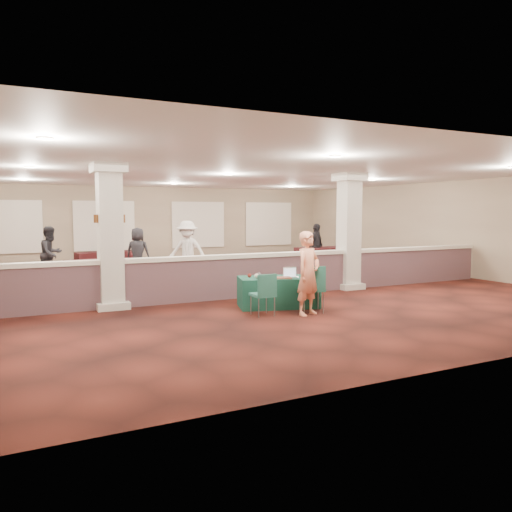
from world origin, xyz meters
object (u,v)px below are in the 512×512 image
woman (308,273)px  conf_chair_main (313,285)px  conf_chair_side (264,291)px  attendee_c (316,246)px  near_table (278,292)px  far_table_front_right (399,264)px  attendee_a (51,254)px  attendee_b (187,250)px  far_table_back_right (322,258)px  far_table_back_left (99,261)px  far_table_front_center (180,276)px  far_table_front_left (100,272)px  far_table_back_center (112,260)px  attendee_d (138,252)px

woman → conf_chair_main: bearing=17.0°
conf_chair_side → attendee_c: attendee_c is taller
near_table → far_table_front_right: size_ratio=0.94×
far_table_front_right → attendee_a: (-10.83, 3.70, 0.47)m
attendee_a → attendee_b: attendee_b is taller
attendee_a → attendee_c: bearing=-45.0°
attendee_c → far_table_back_right: bearing=-46.3°
far_table_back_left → attendee_c: 8.24m
far_table_front_center → attendee_b: size_ratio=1.05×
far_table_front_left → attendee_c: (8.17, 0.76, 0.49)m
near_table → far_table_back_left: (-2.42, 9.50, -0.01)m
woman → attendee_a: bearing=98.5°
far_table_front_left → attendee_c: attendee_c is taller
far_table_back_right → conf_chair_main: bearing=-125.4°
far_table_front_center → woman: bearing=-72.6°
far_table_front_left → far_table_back_left: far_table_front_left is taller
far_table_back_center → woman: bearing=-79.1°
conf_chair_main → attendee_b: bearing=114.1°
far_table_front_center → attendee_b: 2.31m
far_table_front_right → far_table_back_right: (-1.20, 2.90, 0.02)m
conf_chair_main → far_table_front_left: (-3.35, 6.40, -0.22)m
conf_chair_main → far_table_back_center: (-2.25, 10.40, -0.26)m
far_table_back_right → far_table_back_center: bearing=155.7°
far_table_front_right → far_table_back_left: size_ratio=1.17×
far_table_front_left → attendee_d: size_ratio=1.12×
far_table_front_left → far_table_back_right: 8.43m
near_table → far_table_back_right: 8.21m
far_table_back_left → far_table_back_right: (7.80, -3.30, 0.07)m
far_table_back_left → attendee_c: (7.57, -3.23, 0.53)m
conf_chair_side → far_table_front_left: (-2.26, 6.28, -0.15)m
far_table_back_left → far_table_back_right: 8.47m
conf_chair_main → attendee_a: attendee_a is taller
far_table_front_center → far_table_back_right: size_ratio=1.00×
far_table_front_left → far_table_back_center: (1.10, 3.99, -0.04)m
near_table → far_table_front_right: bearing=43.1°
near_table → attendee_a: 8.20m
attendee_a → far_table_back_left: bearing=13.2°
woman → far_table_front_right: bearing=14.1°
attendee_c → far_table_back_left: bearing=126.7°
far_table_front_right → attendee_c: bearing=115.8°
woman → far_table_back_left: bearing=83.5°
far_table_back_right → attendee_c: bearing=163.8°
conf_chair_main → attendee_b: attendee_b is taller
far_table_back_center → attendee_c: bearing=-24.6°
far_table_back_center → attendee_c: attendee_c is taller
conf_chair_main → far_table_front_left: bearing=135.7°
far_table_front_left → far_table_front_center: 2.83m
far_table_front_left → far_table_back_right: bearing=4.7°
attendee_b → attendee_a: bearing=-167.6°
attendee_b → attendee_c: size_ratio=1.09×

